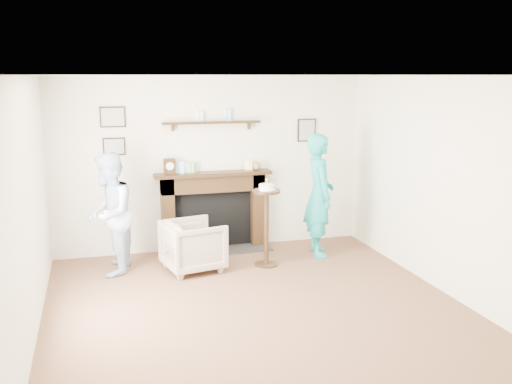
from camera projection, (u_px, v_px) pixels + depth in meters
ground at (260, 313)px, 6.10m from camera, size 5.00×5.00×0.00m
room_shell at (243, 155)px, 6.43m from camera, size 4.54×5.02×2.52m
armchair at (194, 270)px, 7.47m from camera, size 0.85×0.84×0.66m
man at (113, 273)px, 7.35m from camera, size 0.74×0.87×1.56m
woman at (318, 254)px, 8.13m from camera, size 0.49×0.68×1.72m
pedestal_table at (266, 213)px, 7.51m from camera, size 0.37×0.37×1.18m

